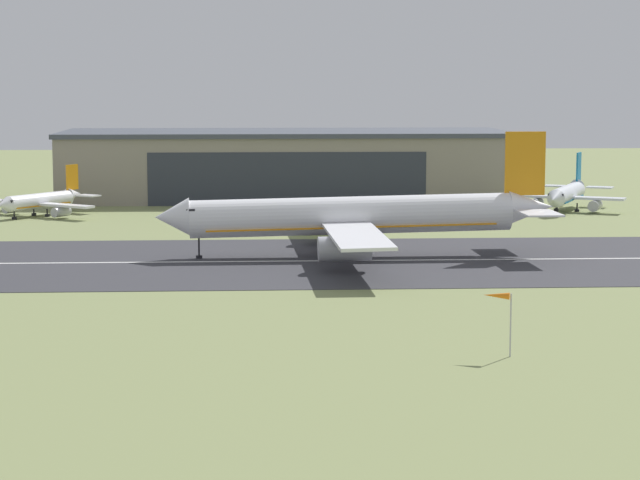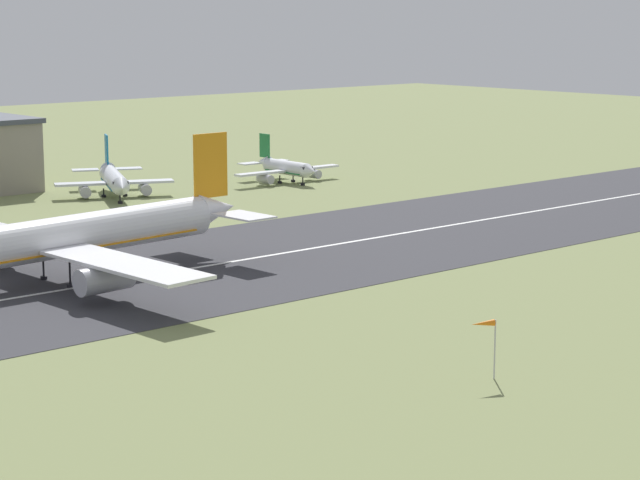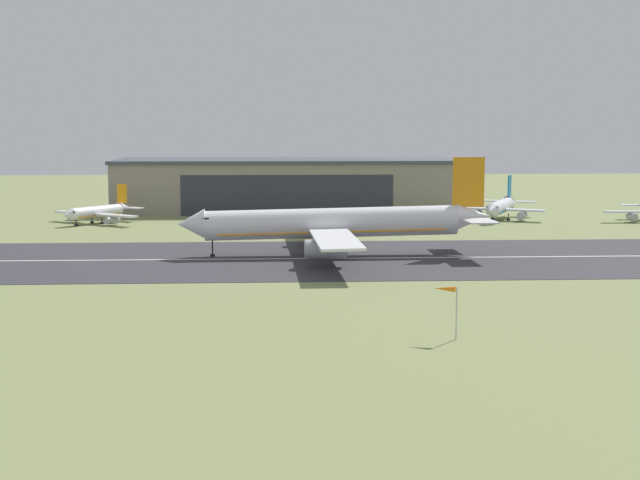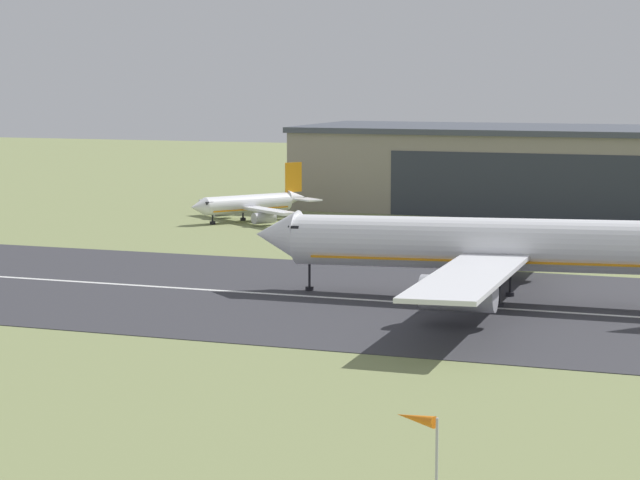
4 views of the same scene
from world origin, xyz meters
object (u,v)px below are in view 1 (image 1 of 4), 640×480
at_px(airplane_parked_west, 567,194).
at_px(windsock_pole, 498,299).
at_px(airplane_parked_east, 41,201).
at_px(airplane_landing, 353,217).

distance_m(airplane_parked_west, windsock_pole, 122.45).
distance_m(airplane_parked_west, airplane_parked_east, 93.30).
height_order(airplane_parked_west, airplane_parked_east, airplane_parked_west).
relative_size(airplane_landing, windsock_pole, 10.06).
relative_size(airplane_landing, airplane_parked_east, 2.64).
distance_m(airplane_parked_east, windsock_pole, 127.57).
bearing_deg(windsock_pole, airplane_parked_west, 72.93).
distance_m(airplane_landing, airplane_parked_west, 71.10).
distance_m(airplane_landing, airplane_parked_east, 73.12).
relative_size(airplane_parked_west, airplane_parked_east, 1.22).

